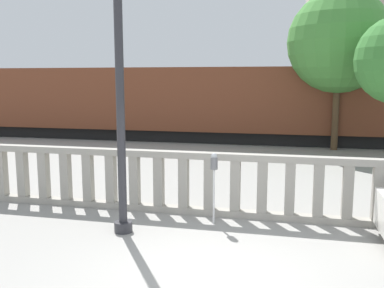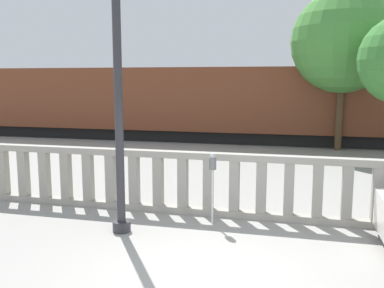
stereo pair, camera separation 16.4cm
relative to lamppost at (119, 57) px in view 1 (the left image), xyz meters
The scene contains 7 objects.
ground_plane 4.06m from the lamppost, 37.02° to the right, with size 160.00×160.00×0.00m, color gray.
balustrade 3.51m from the lamppost, 35.22° to the left, with size 15.44×0.24×1.35m.
lamppost is the anchor object (origin of this frame).
parking_meter 2.79m from the lamppost, 28.17° to the left, with size 0.14×0.14×1.43m.
train_near 13.17m from the lamppost, 105.89° to the left, with size 28.82×3.09×3.99m.
building_block 27.86m from the lamppost, 70.32° to the left, with size 10.55×7.53×14.35m.
tree_right 11.95m from the lamppost, 66.07° to the left, with size 4.05×4.05×6.35m.
Camera 1 is at (1.05, -5.81, 2.87)m, focal length 40.00 mm.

